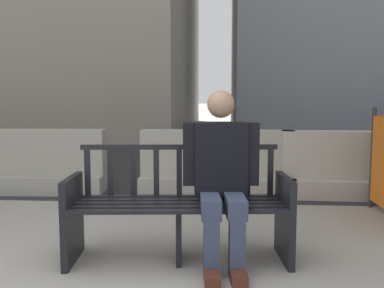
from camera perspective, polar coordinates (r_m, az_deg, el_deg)
name	(u,v)px	position (r m, az deg, el deg)	size (l,w,h in m)	color
street_asphalt	(185,147)	(11.13, -0.89, -0.34)	(120.00, 12.00, 0.01)	#28282B
street_bench	(179,209)	(3.36, -1.76, -8.71)	(1.73, 0.66, 0.88)	black
seated_person	(221,173)	(3.25, 3.92, -3.92)	(0.59, 0.75, 1.31)	black
jersey_barrier_centre	(217,168)	(5.67, 3.34, -3.18)	(2.00, 0.69, 0.84)	#9E998E
jersey_barrier_left	(32,166)	(6.18, -20.60, -2.80)	(2.03, 0.77, 0.84)	#9E998E
jersey_barrier_right	(361,170)	(5.88, 21.56, -3.27)	(2.03, 0.78, 0.84)	#ADA89E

